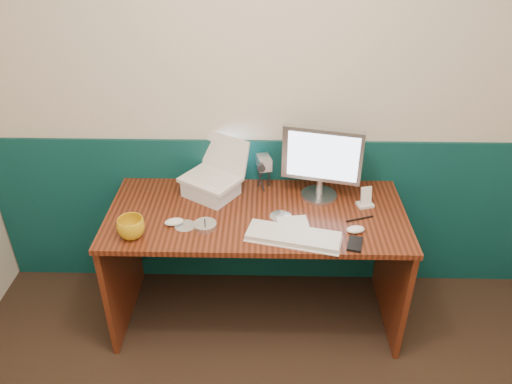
{
  "coord_description": "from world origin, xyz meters",
  "views": [
    {
      "loc": [
        -0.08,
        -0.84,
        2.25
      ],
      "look_at": [
        -0.12,
        1.23,
        0.97
      ],
      "focal_mm": 35.0,
      "sensor_mm": 36.0,
      "label": 1
    }
  ],
  "objects_px": {
    "monitor": "(321,163)",
    "desk": "(257,266)",
    "mug": "(131,228)",
    "keyboard": "(293,237)",
    "laptop": "(210,161)",
    "camcorder": "(264,174)"
  },
  "relations": [
    {
      "from": "monitor",
      "to": "desk",
      "type": "bearing_deg",
      "value": -140.92
    },
    {
      "from": "monitor",
      "to": "camcorder",
      "type": "bearing_deg",
      "value": 177.77
    },
    {
      "from": "laptop",
      "to": "monitor",
      "type": "relative_size",
      "value": 0.7
    },
    {
      "from": "monitor",
      "to": "laptop",
      "type": "bearing_deg",
      "value": -166.84
    },
    {
      "from": "keyboard",
      "to": "laptop",
      "type": "bearing_deg",
      "value": 151.4
    },
    {
      "from": "laptop",
      "to": "monitor",
      "type": "xyz_separation_m",
      "value": [
        0.61,
        -0.0,
        -0.0
      ]
    },
    {
      "from": "keyboard",
      "to": "mug",
      "type": "distance_m",
      "value": 0.8
    },
    {
      "from": "desk",
      "to": "monitor",
      "type": "xyz_separation_m",
      "value": [
        0.35,
        0.17,
        0.59
      ]
    },
    {
      "from": "laptop",
      "to": "desk",
      "type": "bearing_deg",
      "value": 0.42
    },
    {
      "from": "laptop",
      "to": "camcorder",
      "type": "height_order",
      "value": "laptop"
    },
    {
      "from": "desk",
      "to": "keyboard",
      "type": "relative_size",
      "value": 3.48
    },
    {
      "from": "desk",
      "to": "laptop",
      "type": "xyz_separation_m",
      "value": [
        -0.26,
        0.17,
        0.59
      ]
    },
    {
      "from": "mug",
      "to": "laptop",
      "type": "bearing_deg",
      "value": 48.48
    },
    {
      "from": "keyboard",
      "to": "mug",
      "type": "xyz_separation_m",
      "value": [
        -0.8,
        0.0,
        0.04
      ]
    },
    {
      "from": "monitor",
      "to": "keyboard",
      "type": "height_order",
      "value": "monitor"
    },
    {
      "from": "monitor",
      "to": "mug",
      "type": "xyz_separation_m",
      "value": [
        -0.96,
        -0.4,
        -0.16
      ]
    },
    {
      "from": "desk",
      "to": "mug",
      "type": "xyz_separation_m",
      "value": [
        -0.62,
        -0.23,
        0.43
      ]
    },
    {
      "from": "laptop",
      "to": "keyboard",
      "type": "relative_size",
      "value": 0.65
    },
    {
      "from": "mug",
      "to": "camcorder",
      "type": "xyz_separation_m",
      "value": [
        0.65,
        0.49,
        0.04
      ]
    },
    {
      "from": "monitor",
      "to": "keyboard",
      "type": "bearing_deg",
      "value": -98.29
    },
    {
      "from": "laptop",
      "to": "mug",
      "type": "relative_size",
      "value": 2.19
    },
    {
      "from": "monitor",
      "to": "mug",
      "type": "bearing_deg",
      "value": -144.04
    }
  ]
}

